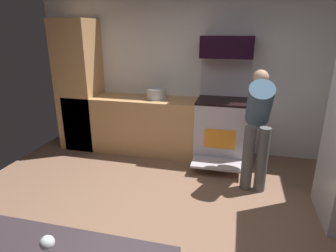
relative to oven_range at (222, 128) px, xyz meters
name	(u,v)px	position (x,y,z in m)	size (l,w,h in m)	color
ground_plane	(158,236)	(-0.46, -1.97, -0.52)	(5.20, 4.80, 0.02)	#805E48
wall_back	(197,71)	(-0.46, 0.37, 0.79)	(5.20, 0.12, 2.60)	silver
lower_cabinet_run	(138,124)	(-1.36, 0.01, -0.06)	(2.40, 0.60, 0.90)	tan
cabinet_column	(80,86)	(-2.36, 0.01, 0.54)	(0.60, 0.60, 2.10)	tan
oven_range	(222,128)	(0.00, 0.00, 0.00)	(0.76, 1.00, 1.55)	#BFB5BF
microwave	(227,47)	(0.00, 0.09, 1.19)	(0.74, 0.38, 0.31)	black
person_cook	(258,121)	(0.47, -0.69, 0.36)	(0.31, 0.66, 1.46)	#585858
wine_glass_mid	(47,244)	(-0.59, -3.31, 0.49)	(0.07, 0.07, 0.15)	silver
stock_pot	(156,94)	(-1.04, 0.01, 0.47)	(0.30, 0.30, 0.17)	#B8BDC4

